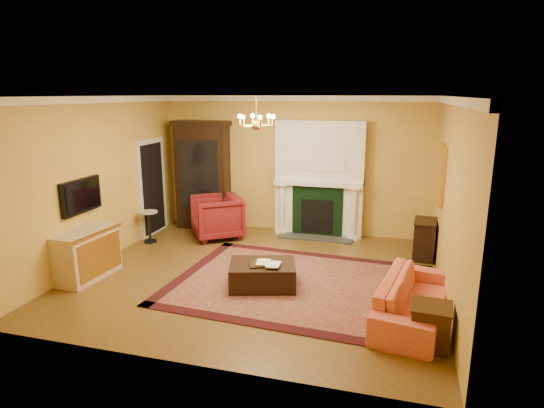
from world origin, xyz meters
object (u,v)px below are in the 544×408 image
at_px(end_table, 430,327).
at_px(console_table, 424,240).
at_px(commode, 87,254).
at_px(coral_sofa, 414,292).
at_px(china_cabinet, 204,177).
at_px(pedestal_table, 149,224).
at_px(wingback_armchair, 217,215).
at_px(leather_ottoman, 263,275).

xyz_separation_m(end_table, console_table, (0.06, 3.24, 0.10)).
relative_size(commode, console_table, 1.57).
relative_size(coral_sofa, console_table, 2.86).
height_order(china_cabinet, pedestal_table, china_cabinet).
bearing_deg(wingback_armchair, commode, -60.64).
height_order(pedestal_table, console_table, console_table).
xyz_separation_m(china_cabinet, wingback_armchair, (0.60, -0.71, -0.67)).
height_order(wingback_armchair, end_table, wingback_armchair).
height_order(china_cabinet, end_table, china_cabinet).
bearing_deg(coral_sofa, console_table, 4.58).
xyz_separation_m(commode, leather_ottoman, (2.96, 0.43, -0.21)).
xyz_separation_m(china_cabinet, end_table, (4.79, -4.08, -0.91)).
bearing_deg(leather_ottoman, end_table, -40.67).
bearing_deg(pedestal_table, console_table, 5.82).
xyz_separation_m(pedestal_table, commode, (-0.03, -1.96, 0.03)).
relative_size(pedestal_table, commode, 0.60).
distance_m(pedestal_table, end_table, 6.05).
relative_size(china_cabinet, coral_sofa, 1.15).
relative_size(china_cabinet, leather_ottoman, 2.26).
relative_size(wingback_armchair, commode, 0.90).
distance_m(pedestal_table, leather_ottoman, 3.31).
bearing_deg(pedestal_table, leather_ottoman, -27.62).
bearing_deg(leather_ottoman, pedestal_table, 136.41).
relative_size(china_cabinet, console_table, 3.29).
bearing_deg(china_cabinet, end_table, -43.84).
xyz_separation_m(end_table, leather_ottoman, (-2.49, 1.15, -0.05)).
relative_size(end_table, leather_ottoman, 0.50).
relative_size(coral_sofa, end_table, 3.92).
relative_size(console_table, leather_ottoman, 0.69).
height_order(coral_sofa, end_table, coral_sofa).
xyz_separation_m(wingback_armchair, console_table, (4.25, -0.14, -0.15)).
bearing_deg(commode, china_cabinet, 82.73).
bearing_deg(wingback_armchair, china_cabinet, -175.29).
distance_m(wingback_armchair, end_table, 5.39).
bearing_deg(china_cabinet, leather_ottoman, -55.36).
bearing_deg(console_table, pedestal_table, -169.70).
height_order(china_cabinet, wingback_armchair, china_cabinet).
bearing_deg(console_table, end_table, -86.59).
distance_m(wingback_armchair, coral_sofa, 4.84).
relative_size(end_table, console_table, 0.73).
relative_size(china_cabinet, commode, 2.10).
relative_size(pedestal_table, coral_sofa, 0.33).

